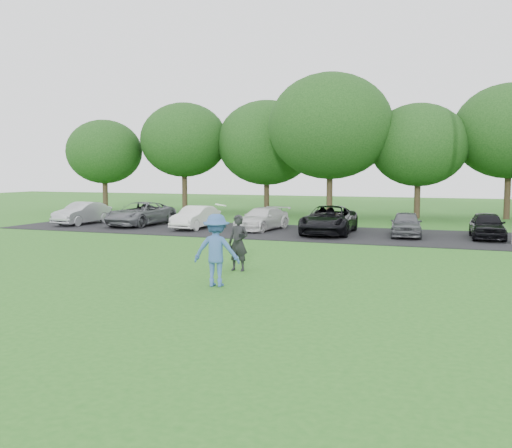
{
  "coord_description": "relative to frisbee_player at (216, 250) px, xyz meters",
  "views": [
    {
      "loc": [
        5.81,
        -12.13,
        2.88
      ],
      "look_at": [
        0.0,
        3.5,
        1.3
      ],
      "focal_mm": 40.0,
      "sensor_mm": 36.0,
      "label": 1
    }
  ],
  "objects": [
    {
      "name": "tree_row",
      "position": [
        1.5,
        22.11,
        4.01
      ],
      "size": [
        42.39,
        9.85,
        8.64
      ],
      "color": "#38281C",
      "rests_on": "ground"
    },
    {
      "name": "parking_lot",
      "position": [
        -0.01,
        12.35,
        -0.89
      ],
      "size": [
        32.0,
        6.5,
        0.03
      ],
      "primitive_type": "cube",
      "color": "black",
      "rests_on": "ground"
    },
    {
      "name": "parked_cars",
      "position": [
        -1.46,
        12.39,
        -0.3
      ],
      "size": [
        28.03,
        4.97,
        1.25
      ],
      "color": "#B4B7BC",
      "rests_on": "parking_lot"
    },
    {
      "name": "ground",
      "position": [
        -0.01,
        -0.65,
        -0.9
      ],
      "size": [
        100.0,
        100.0,
        0.0
      ],
      "primitive_type": "plane",
      "color": "#28691E",
      "rests_on": "ground"
    },
    {
      "name": "camera_bystander",
      "position": [
        -0.31,
        2.19,
        -0.1
      ],
      "size": [
        0.59,
        0.43,
        1.61
      ],
      "color": "black",
      "rests_on": "ground"
    },
    {
      "name": "frisbee_player",
      "position": [
        0.0,
        0.0,
        0.0
      ],
      "size": [
        1.25,
        0.84,
        2.09
      ],
      "color": "#3A5FA3",
      "rests_on": "ground"
    }
  ]
}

